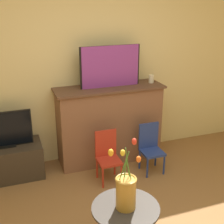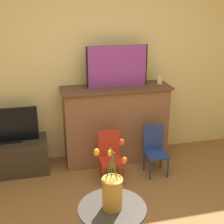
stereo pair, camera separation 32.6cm
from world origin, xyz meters
TOP-DOWN VIEW (x-y plane):
  - wall_back at (0.00, 2.13)m, footprint 8.00×0.06m
  - fireplace_mantel at (0.26, 1.89)m, footprint 1.42×0.46m
  - painting at (0.28, 1.89)m, footprint 0.79×0.03m
  - mantel_candle at (0.86, 1.89)m, footprint 0.07×0.07m
  - tv_stand at (-1.08, 1.86)m, footprint 0.85×0.44m
  - tv_monitor at (-1.08, 1.87)m, footprint 0.68×0.12m
  - chair_red at (0.07, 1.41)m, footprint 0.27×0.27m
  - chair_blue at (0.66, 1.43)m, footprint 0.27×0.27m
  - vase_tulips at (-0.20, 0.15)m, footprint 0.25×0.19m

SIDE VIEW (x-z plane):
  - tv_stand at x=-1.08m, z-range 0.00..0.42m
  - chair_red at x=0.07m, z-range 0.03..0.65m
  - chair_blue at x=0.66m, z-range 0.03..0.65m
  - fireplace_mantel at x=0.26m, z-range 0.01..1.05m
  - tv_monitor at x=-1.08m, z-range 0.41..0.85m
  - vase_tulips at x=-0.20m, z-range 0.43..0.99m
  - mantel_candle at x=0.86m, z-range 1.03..1.14m
  - painting at x=0.28m, z-range 1.03..1.56m
  - wall_back at x=0.00m, z-range 0.00..2.70m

